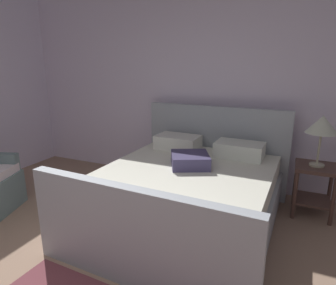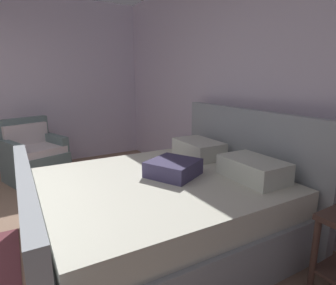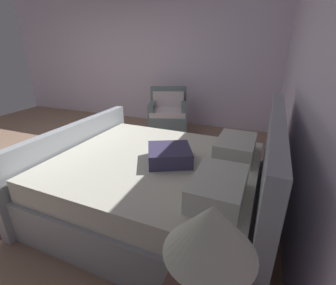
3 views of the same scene
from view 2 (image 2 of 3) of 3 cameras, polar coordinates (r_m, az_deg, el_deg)
wall_back at (r=3.45m, az=13.69°, el=11.30°), size 5.51×0.12×2.78m
bed at (r=2.58m, az=-0.85°, el=-12.83°), size 2.00×2.24×1.17m
armchair at (r=4.50m, az=-25.81°, el=-2.74°), size 0.92×0.92×0.90m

